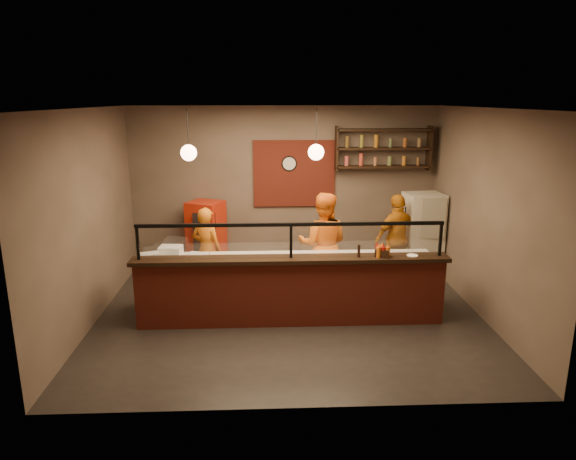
{
  "coord_description": "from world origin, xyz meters",
  "views": [
    {
      "loc": [
        -0.36,
        -7.51,
        3.35
      ],
      "look_at": [
        -0.02,
        0.3,
        1.32
      ],
      "focal_mm": 32.0,
      "sensor_mm": 36.0,
      "label": 1
    }
  ],
  "objects_px": {
    "wall_clock": "(289,164)",
    "cook_left": "(207,250)",
    "cook_mid": "(323,244)",
    "cook_right": "(397,238)",
    "fridge": "(422,235)",
    "condiment_caddy": "(382,253)",
    "pepper_mill": "(359,251)",
    "pizza_dough": "(322,259)",
    "red_cooler": "(207,237)"
  },
  "relations": [
    {
      "from": "cook_left",
      "to": "fridge",
      "type": "relative_size",
      "value": 0.94
    },
    {
      "from": "fridge",
      "to": "cook_mid",
      "type": "bearing_deg",
      "value": -161.79
    },
    {
      "from": "cook_mid",
      "to": "condiment_caddy",
      "type": "height_order",
      "value": "cook_mid"
    },
    {
      "from": "wall_clock",
      "to": "fridge",
      "type": "distance_m",
      "value": 2.9
    },
    {
      "from": "cook_right",
      "to": "cook_left",
      "type": "bearing_deg",
      "value": -17.93
    },
    {
      "from": "pizza_dough",
      "to": "fridge",
      "type": "bearing_deg",
      "value": 38.87
    },
    {
      "from": "cook_left",
      "to": "cook_mid",
      "type": "xyz_separation_m",
      "value": [
        2.02,
        -0.23,
        0.14
      ]
    },
    {
      "from": "wall_clock",
      "to": "cook_mid",
      "type": "relative_size",
      "value": 0.17
    },
    {
      "from": "wall_clock",
      "to": "condiment_caddy",
      "type": "relative_size",
      "value": 1.47
    },
    {
      "from": "pizza_dough",
      "to": "condiment_caddy",
      "type": "bearing_deg",
      "value": -25.37
    },
    {
      "from": "cook_left",
      "to": "fridge",
      "type": "height_order",
      "value": "fridge"
    },
    {
      "from": "cook_mid",
      "to": "fridge",
      "type": "xyz_separation_m",
      "value": [
        1.99,
        0.87,
        -0.1
      ]
    },
    {
      "from": "wall_clock",
      "to": "pepper_mill",
      "type": "relative_size",
      "value": 1.6
    },
    {
      "from": "wall_clock",
      "to": "condiment_caddy",
      "type": "height_order",
      "value": "wall_clock"
    },
    {
      "from": "cook_mid",
      "to": "red_cooler",
      "type": "bearing_deg",
      "value": -19.54
    },
    {
      "from": "pizza_dough",
      "to": "pepper_mill",
      "type": "xyz_separation_m",
      "value": [
        0.5,
        -0.42,
        0.25
      ]
    },
    {
      "from": "cook_left",
      "to": "condiment_caddy",
      "type": "distance_m",
      "value": 3.14
    },
    {
      "from": "cook_left",
      "to": "condiment_caddy",
      "type": "xyz_separation_m",
      "value": [
        2.76,
        -1.46,
        0.36
      ]
    },
    {
      "from": "pizza_dough",
      "to": "pepper_mill",
      "type": "relative_size",
      "value": 2.95
    },
    {
      "from": "cook_mid",
      "to": "pepper_mill",
      "type": "relative_size",
      "value": 9.6
    },
    {
      "from": "cook_left",
      "to": "pizza_dough",
      "type": "distance_m",
      "value": 2.18
    },
    {
      "from": "fridge",
      "to": "red_cooler",
      "type": "distance_m",
      "value": 4.14
    },
    {
      "from": "fridge",
      "to": "condiment_caddy",
      "type": "distance_m",
      "value": 2.46
    },
    {
      "from": "fridge",
      "to": "pepper_mill",
      "type": "xyz_separation_m",
      "value": [
        -1.6,
        -2.11,
        0.35
      ]
    },
    {
      "from": "cook_right",
      "to": "pizza_dough",
      "type": "bearing_deg",
      "value": 18.4
    },
    {
      "from": "fridge",
      "to": "pizza_dough",
      "type": "distance_m",
      "value": 2.7
    },
    {
      "from": "cook_right",
      "to": "red_cooler",
      "type": "relative_size",
      "value": 1.17
    },
    {
      "from": "cook_right",
      "to": "fridge",
      "type": "bearing_deg",
      "value": -176.42
    },
    {
      "from": "condiment_caddy",
      "to": "cook_right",
      "type": "bearing_deg",
      "value": 69.07
    },
    {
      "from": "cook_mid",
      "to": "condiment_caddy",
      "type": "bearing_deg",
      "value": 132.09
    },
    {
      "from": "fridge",
      "to": "cook_left",
      "type": "bearing_deg",
      "value": -176.36
    },
    {
      "from": "pepper_mill",
      "to": "cook_right",
      "type": "bearing_deg",
      "value": 60.11
    },
    {
      "from": "cook_mid",
      "to": "red_cooler",
      "type": "distance_m",
      "value": 2.47
    },
    {
      "from": "wall_clock",
      "to": "pizza_dough",
      "type": "height_order",
      "value": "wall_clock"
    },
    {
      "from": "cook_mid",
      "to": "cook_right",
      "type": "xyz_separation_m",
      "value": [
        1.44,
        0.59,
        -0.07
      ]
    },
    {
      "from": "wall_clock",
      "to": "fridge",
      "type": "xyz_separation_m",
      "value": [
        2.5,
        -0.68,
        -1.29
      ]
    },
    {
      "from": "pepper_mill",
      "to": "fridge",
      "type": "bearing_deg",
      "value": 52.85
    },
    {
      "from": "pizza_dough",
      "to": "cook_right",
      "type": "bearing_deg",
      "value": 42.23
    },
    {
      "from": "condiment_caddy",
      "to": "fridge",
      "type": "bearing_deg",
      "value": 59.36
    },
    {
      "from": "cook_right",
      "to": "wall_clock",
      "type": "bearing_deg",
      "value": -50.08
    },
    {
      "from": "pizza_dough",
      "to": "pepper_mill",
      "type": "bearing_deg",
      "value": -39.89
    },
    {
      "from": "wall_clock",
      "to": "cook_left",
      "type": "bearing_deg",
      "value": -138.81
    },
    {
      "from": "cook_right",
      "to": "pepper_mill",
      "type": "height_order",
      "value": "cook_right"
    },
    {
      "from": "cook_left",
      "to": "cook_right",
      "type": "relative_size",
      "value": 0.92
    },
    {
      "from": "cook_mid",
      "to": "pizza_dough",
      "type": "distance_m",
      "value": 0.83
    },
    {
      "from": "cook_left",
      "to": "red_cooler",
      "type": "bearing_deg",
      "value": -59.45
    },
    {
      "from": "cook_mid",
      "to": "pepper_mill",
      "type": "bearing_deg",
      "value": 118.26
    },
    {
      "from": "wall_clock",
      "to": "red_cooler",
      "type": "height_order",
      "value": "wall_clock"
    },
    {
      "from": "cook_right",
      "to": "red_cooler",
      "type": "xyz_separation_m",
      "value": [
        -3.57,
        0.65,
        -0.12
      ]
    },
    {
      "from": "cook_left",
      "to": "cook_right",
      "type": "height_order",
      "value": "cook_right"
    }
  ]
}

